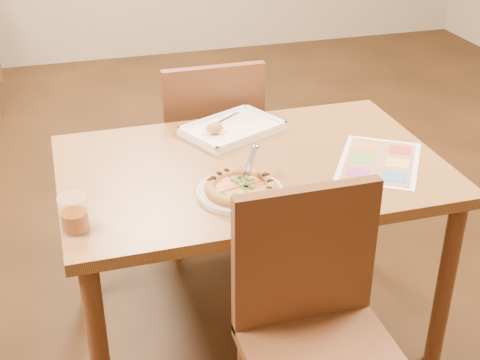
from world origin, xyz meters
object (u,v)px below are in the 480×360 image
object	(u,v)px
dining_table	(251,186)
chair_far	(210,134)
pizza_cutter	(250,165)
chair_near	(315,308)
pizza	(241,188)
plate	(240,192)
menu	(379,161)
appetizer_tray	(231,130)
glass_tumbler	(74,216)

from	to	relation	value
dining_table	chair_far	distance (m)	0.61
dining_table	pizza_cutter	distance (m)	0.23
chair_near	pizza	xyz separation A→B (m)	(-0.10, 0.41, 0.18)
plate	pizza	distance (m)	0.02
chair_near	menu	distance (m)	0.67
chair_far	pizza	bearing A→B (deg)	83.14
chair_near	plate	distance (m)	0.45
appetizer_tray	menu	size ratio (longest dim) A/B	1.13
appetizer_tray	glass_tumbler	distance (m)	0.80
plate	pizza_cutter	xyz separation A→B (m)	(0.04, 0.03, 0.07)
glass_tumbler	menu	distance (m)	1.04
chair_near	appetizer_tray	distance (m)	0.89
pizza	dining_table	bearing A→B (deg)	63.94
dining_table	appetizer_tray	xyz separation A→B (m)	(0.00, 0.27, 0.10)
menu	pizza_cutter	bearing A→B (deg)	-174.56
dining_table	appetizer_tray	bearing A→B (deg)	89.26
pizza	pizza_cutter	distance (m)	0.08
chair_far	dining_table	bearing A→B (deg)	90.00
dining_table	glass_tumbler	world-z (taller)	glass_tumbler
plate	pizza	xyz separation A→B (m)	(-0.00, -0.01, 0.02)
menu	glass_tumbler	bearing A→B (deg)	-172.02
chair_near	menu	world-z (taller)	chair_near
pizza	appetizer_tray	xyz separation A→B (m)	(0.10, 0.46, -0.01)
pizza_cutter	dining_table	bearing A→B (deg)	12.99
pizza	menu	xyz separation A→B (m)	(0.52, 0.09, -0.02)
chair_far	pizza_cutter	bearing A→B (deg)	85.89
pizza_cutter	menu	distance (m)	0.49
chair_far	glass_tumbler	bearing A→B (deg)	54.67
dining_table	glass_tumbler	bearing A→B (deg)	-157.25
appetizer_tray	dining_table	bearing A→B (deg)	-90.74
chair_near	plate	xyz separation A→B (m)	(-0.10, 0.41, 0.16)
pizza	pizza_cutter	bearing A→B (deg)	44.43
glass_tumbler	menu	size ratio (longest dim) A/B	0.29
pizza	appetizer_tray	world-z (taller)	appetizer_tray
glass_tumbler	plate	bearing A→B (deg)	7.42
plate	pizza_cutter	world-z (taller)	pizza_cutter
plate	dining_table	bearing A→B (deg)	62.99
dining_table	pizza_cutter	size ratio (longest dim) A/B	9.97
dining_table	pizza	world-z (taller)	pizza
appetizer_tray	menu	xyz separation A→B (m)	(0.42, -0.38, -0.01)
chair_near	plate	world-z (taller)	chair_near
pizza_cutter	menu	bearing A→B (deg)	-52.31
dining_table	menu	world-z (taller)	menu
chair_far	pizza_cutter	size ratio (longest dim) A/B	3.60
chair_far	plate	size ratio (longest dim) A/B	1.72
pizza	menu	size ratio (longest dim) A/B	0.63
plate	pizza_cutter	distance (m)	0.09
menu	chair_near	bearing A→B (deg)	-130.92
plate	chair_far	bearing A→B (deg)	83.08
chair_near	plate	bearing A→B (deg)	103.04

